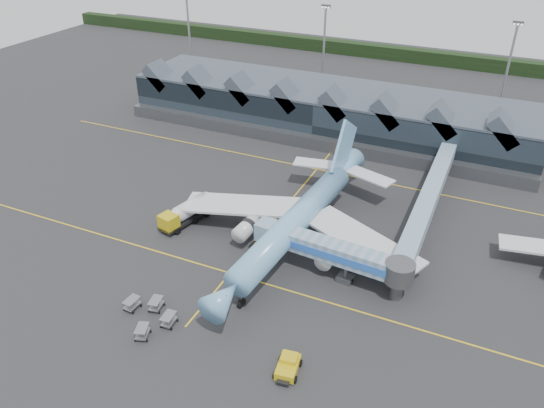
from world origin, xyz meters
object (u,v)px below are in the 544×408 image
at_px(pushback_tug, 288,366).
at_px(fuel_truck, 187,211).
at_px(jet_bridge, 341,255).
at_px(main_airliner, 299,218).

bearing_deg(pushback_tug, fuel_truck, 132.85).
bearing_deg(pushback_tug, jet_bridge, 81.70).
height_order(main_airliner, pushback_tug, main_airliner).
distance_m(fuel_truck, pushback_tug, 35.57).
xyz_separation_m(jet_bridge, fuel_truck, (-27.68, 3.87, -2.18)).
xyz_separation_m(main_airliner, fuel_truck, (-18.96, -2.38, -2.35)).
relative_size(jet_bridge, fuel_truck, 2.16).
relative_size(main_airliner, jet_bridge, 1.97).
relative_size(jet_bridge, pushback_tug, 5.26).
bearing_deg(fuel_truck, pushback_tug, -25.51).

